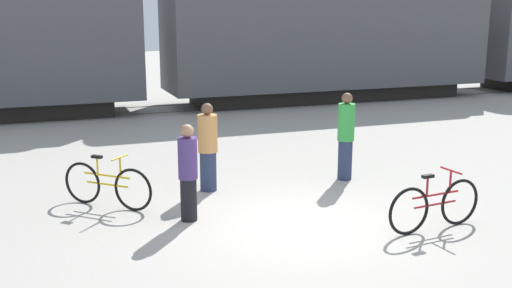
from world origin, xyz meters
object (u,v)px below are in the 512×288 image
(person_in_tan, at_px, (208,148))
(person_in_green, at_px, (346,136))
(bicycle_yellow, at_px, (107,185))
(freight_train, at_px, (152,22))
(person_in_purple, at_px, (188,173))
(bicycle_maroon, at_px, (435,205))

(person_in_tan, relative_size, person_in_green, 0.95)
(bicycle_yellow, bearing_deg, freight_train, 74.82)
(person_in_purple, bearing_deg, person_in_tan, 95.39)
(bicycle_maroon, bearing_deg, person_in_tan, 130.76)
(bicycle_maroon, height_order, bicycle_yellow, bicycle_maroon)
(person_in_purple, bearing_deg, bicycle_yellow, 167.84)
(freight_train, relative_size, bicycle_maroon, 28.89)
(bicycle_maroon, height_order, person_in_green, person_in_green)
(bicycle_yellow, bearing_deg, person_in_green, 1.54)
(freight_train, relative_size, person_in_green, 29.04)
(freight_train, distance_m, person_in_purple, 11.46)
(freight_train, height_order, person_in_purple, freight_train)
(bicycle_yellow, relative_size, person_in_purple, 0.85)
(freight_train, xyz_separation_m, person_in_green, (2.05, -9.88, -2.06))
(bicycle_yellow, bearing_deg, person_in_purple, -44.20)
(bicycle_maroon, bearing_deg, person_in_purple, 153.78)
(bicycle_yellow, height_order, person_in_tan, person_in_tan)
(bicycle_maroon, bearing_deg, person_in_green, 89.38)
(person_in_tan, bearing_deg, bicycle_yellow, 71.55)
(freight_train, height_order, bicycle_maroon, freight_train)
(freight_train, bearing_deg, bicycle_maroon, -81.10)
(freight_train, height_order, person_in_green, freight_train)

